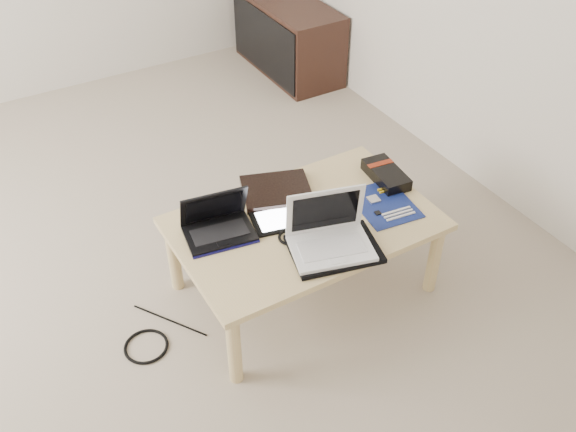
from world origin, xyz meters
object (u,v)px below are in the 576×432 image
gpu_box (386,174)px  netbook (218,225)px  coffee_table (304,230)px  media_cabinet (288,37)px  white_laptop (329,235)px

gpu_box → netbook: bearing=176.5°
coffee_table → gpu_box: gpu_box is taller
media_cabinet → gpu_box: (-0.58, -1.88, 0.18)m
netbook → gpu_box: 0.83m
netbook → gpu_box: size_ratio=1.18×
white_laptop → netbook: bearing=137.6°
white_laptop → media_cabinet: bearing=63.6°
coffee_table → media_cabinet: bearing=61.5°
coffee_table → white_laptop: 0.23m
media_cabinet → netbook: (-1.41, -1.83, 0.19)m
coffee_table → white_laptop: white_laptop is taller
coffee_table → white_laptop: size_ratio=2.97×
white_laptop → gpu_box: bearing=28.4°
netbook → gpu_box: netbook is taller
media_cabinet → netbook: netbook is taller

